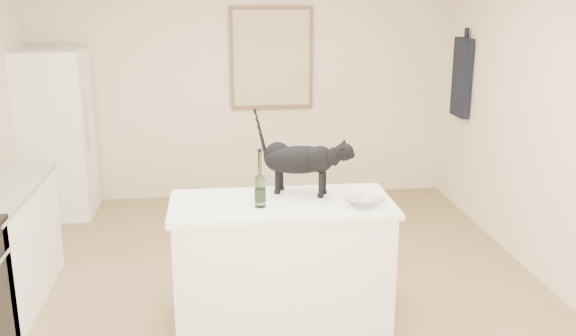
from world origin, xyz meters
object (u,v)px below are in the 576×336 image
at_px(fridge, 55,134).
at_px(glass_bowl, 364,203).
at_px(wine_bottle, 260,182).
at_px(black_cat, 299,163).

relative_size(fridge, glass_bowl, 7.11).
bearing_deg(fridge, wine_bottle, -54.18).
distance_m(fridge, glass_bowl, 3.75).
xyz_separation_m(fridge, glass_bowl, (2.58, -2.72, 0.08)).
relative_size(black_cat, wine_bottle, 1.83).
distance_m(fridge, black_cat, 3.25).
bearing_deg(glass_bowl, fridge, 133.49).
xyz_separation_m(black_cat, wine_bottle, (-0.29, -0.25, -0.05)).
bearing_deg(wine_bottle, glass_bowl, -7.08).
xyz_separation_m(fridge, black_cat, (2.19, -2.38, 0.27)).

